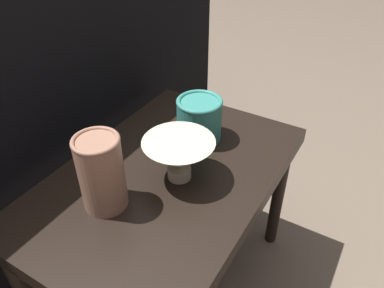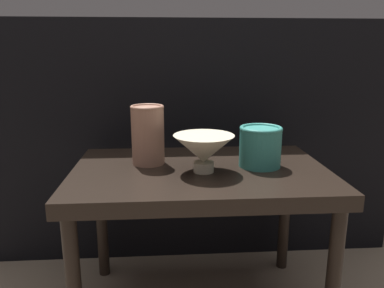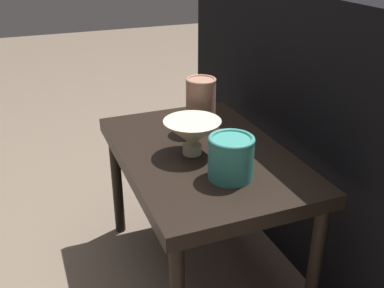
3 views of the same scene
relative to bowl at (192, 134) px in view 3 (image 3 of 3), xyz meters
name	(u,v)px [view 3 (image 3 of 3)]	position (x,y,z in m)	size (l,w,h in m)	color
ground_plane	(201,270)	(-0.01, 0.03, -0.50)	(8.00, 8.00, 0.00)	#6B5B4C
table	(202,166)	(-0.01, 0.03, -0.11)	(0.70, 0.46, 0.44)	black
couch_backdrop	(355,126)	(-0.01, 0.58, -0.07)	(1.50, 0.50, 0.86)	black
bowl	(192,134)	(0.00, 0.00, 0.00)	(0.16, 0.16, 0.10)	beige
vase_textured_left	(201,104)	(-0.15, 0.09, 0.02)	(0.09, 0.09, 0.17)	#996B56
vase_colorful_right	(231,157)	(0.16, 0.04, 0.00)	(0.12, 0.12, 0.11)	teal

